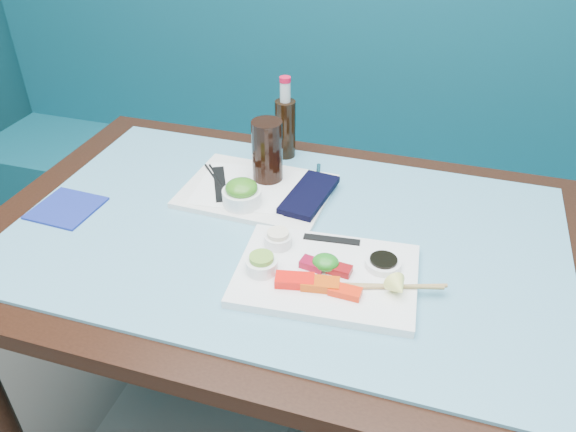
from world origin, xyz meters
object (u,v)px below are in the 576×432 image
(booth_bench, at_px, (352,189))
(seaweed_bowl, at_px, (242,197))
(dining_table, at_px, (286,262))
(cola_bottle_body, at_px, (285,129))
(serving_tray, at_px, (257,191))
(cola_glass, at_px, (267,151))
(sashimi_plate, at_px, (326,275))
(blue_napkin, at_px, (66,208))

(booth_bench, relative_size, seaweed_bowl, 32.22)
(dining_table, bearing_deg, cola_bottle_body, 107.80)
(cola_bottle_body, bearing_deg, seaweed_bowl, -93.47)
(booth_bench, bearing_deg, seaweed_bowl, -99.22)
(dining_table, xyz_separation_m, serving_tray, (-0.12, 0.13, 0.10))
(cola_glass, bearing_deg, serving_tray, -100.30)
(booth_bench, relative_size, dining_table, 2.14)
(serving_tray, height_order, cola_glass, cola_glass)
(seaweed_bowl, bearing_deg, sashimi_plate, -36.59)
(cola_bottle_body, relative_size, blue_napkin, 1.11)
(cola_glass, distance_m, cola_bottle_body, 0.16)
(cola_glass, relative_size, blue_napkin, 1.10)
(sashimi_plate, bearing_deg, serving_tray, 128.12)
(cola_glass, height_order, blue_napkin, cola_glass)
(booth_bench, relative_size, serving_tray, 8.46)
(dining_table, xyz_separation_m, cola_glass, (-0.11, 0.19, 0.18))
(sashimi_plate, xyz_separation_m, serving_tray, (-0.24, 0.26, -0.00))
(dining_table, relative_size, blue_napkin, 9.74)
(cola_glass, height_order, cola_bottle_body, cola_glass)
(booth_bench, distance_m, blue_napkin, 1.12)
(booth_bench, xyz_separation_m, cola_bottle_body, (-0.11, -0.50, 0.46))
(booth_bench, distance_m, serving_tray, 0.82)
(sashimi_plate, height_order, seaweed_bowl, seaweed_bowl)
(serving_tray, relative_size, blue_napkin, 2.47)
(seaweed_bowl, bearing_deg, dining_table, -23.93)
(seaweed_bowl, height_order, cola_glass, cola_glass)
(sashimi_plate, height_order, cola_bottle_body, cola_bottle_body)
(dining_table, bearing_deg, seaweed_bowl, 156.07)
(sashimi_plate, bearing_deg, seaweed_bowl, 138.74)
(booth_bench, xyz_separation_m, blue_napkin, (-0.53, -0.91, 0.39))
(cola_bottle_body, xyz_separation_m, blue_napkin, (-0.42, -0.41, -0.08))
(sashimi_plate, bearing_deg, booth_bench, 92.76)
(cola_glass, bearing_deg, booth_bench, 80.68)
(dining_table, bearing_deg, cola_glass, 119.89)
(dining_table, distance_m, blue_napkin, 0.54)
(booth_bench, xyz_separation_m, serving_tray, (-0.12, -0.71, 0.39))
(blue_napkin, bearing_deg, cola_glass, 31.54)
(cola_glass, bearing_deg, sashimi_plate, -53.70)
(dining_table, xyz_separation_m, sashimi_plate, (0.13, -0.13, 0.10))
(dining_table, relative_size, sashimi_plate, 3.90)
(dining_table, xyz_separation_m, cola_bottle_body, (-0.11, 0.34, 0.17))
(booth_bench, bearing_deg, serving_tray, -99.40)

